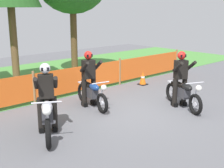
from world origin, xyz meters
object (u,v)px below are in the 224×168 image
at_px(traffic_cone, 143,78).
at_px(motorcycle_trailing, 48,115).
at_px(motorcycle_third, 92,93).
at_px(motorcycle_lead, 183,94).
at_px(rider_trailing, 46,94).
at_px(rider_lead, 181,77).
at_px(rider_third, 89,77).

bearing_deg(traffic_cone, motorcycle_trailing, -161.72).
bearing_deg(motorcycle_trailing, traffic_cone, 138.48).
relative_size(motorcycle_third, traffic_cone, 3.52).
height_order(motorcycle_lead, rider_trailing, rider_trailing).
xyz_separation_m(rider_lead, rider_trailing, (-4.00, 1.00, 0.03)).
height_order(motorcycle_trailing, rider_trailing, rider_trailing).
xyz_separation_m(motorcycle_third, rider_lead, (2.05, -1.71, 0.49)).
relative_size(motorcycle_trailing, rider_trailing, 1.13).
bearing_deg(motorcycle_lead, rider_trailing, -83.21).
height_order(rider_lead, traffic_cone, rider_lead).
height_order(motorcycle_trailing, traffic_cone, motorcycle_trailing).
xyz_separation_m(motorcycle_lead, motorcycle_trailing, (-4.04, 0.97, 0.05)).
bearing_deg(rider_trailing, motorcycle_third, 140.31).
bearing_deg(motorcycle_lead, motorcycle_trailing, -80.09).
relative_size(rider_trailing, rider_third, 1.00).
distance_m(motorcycle_third, rider_trailing, 2.13).
bearing_deg(traffic_cone, rider_lead, -114.43).
distance_m(motorcycle_third, traffic_cone, 3.32).
distance_m(rider_third, traffic_cone, 3.31).
xyz_separation_m(rider_lead, traffic_cone, (1.15, 2.54, -0.66)).
xyz_separation_m(rider_lead, rider_third, (-2.02, 1.89, 0.00)).
bearing_deg(rider_lead, rider_trailing, -80.63).
relative_size(motorcycle_third, rider_trailing, 1.10).
distance_m(motorcycle_lead, traffic_cone, 2.98).
relative_size(rider_trailing, traffic_cone, 3.19).
distance_m(motorcycle_lead, rider_trailing, 4.13).
distance_m(motorcycle_trailing, rider_trailing, 0.52).
relative_size(motorcycle_trailing, rider_third, 1.13).
distance_m(rider_trailing, traffic_cone, 5.42).
xyz_separation_m(motorcycle_lead, rider_lead, (0.07, 0.17, 0.47)).
distance_m(motorcycle_lead, motorcycle_third, 2.74).
distance_m(rider_lead, rider_third, 2.77).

